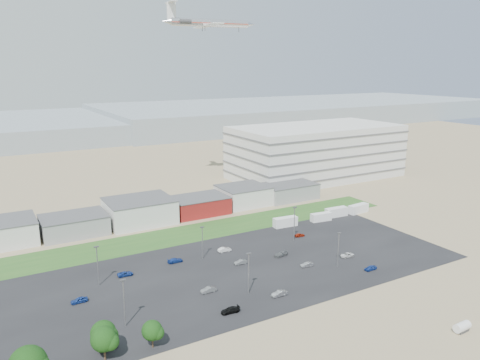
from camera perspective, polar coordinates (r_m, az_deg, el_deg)
ground at (r=109.00m, az=3.18°, el=-15.12°), size 700.00×700.00×0.00m
parking_lot at (r=126.58m, az=0.11°, el=-10.81°), size 120.00×50.00×0.01m
grass_strip at (r=151.29m, az=-7.66°, el=-6.74°), size 160.00×16.00×0.02m
hills_backdrop at (r=408.36m, az=-16.62°, el=6.36°), size 700.00×200.00×9.00m
building_row at (r=162.36m, az=-15.85°, el=-4.23°), size 170.00×20.00×8.00m
parking_garage at (r=229.06m, az=9.24°, el=3.44°), size 80.00×40.00×25.00m
storage_tank_nw at (r=109.13m, az=25.44°, el=-15.84°), size 3.73×1.94×2.21m
box_trailer_a at (r=158.65m, az=5.54°, el=-5.10°), size 8.57×3.33×3.14m
box_trailer_b at (r=165.85m, az=9.84°, el=-4.47°), size 7.71×3.17×2.81m
box_trailer_c at (r=171.74m, az=11.66°, el=-3.85°), size 8.65×3.17×3.19m
box_trailer_d at (r=177.70m, az=14.24°, el=-3.40°), size 8.66×3.52×3.16m
tree_mid at (r=93.25m, az=-16.27°, el=-18.38°), size 5.07×5.07×7.61m
tree_right at (r=95.02m, az=-16.31°, el=-17.74°), size 5.06×5.06×7.59m
tree_near at (r=95.07m, az=-10.67°, el=-17.81°), size 4.23×4.23×6.35m
lightpole_front_l at (r=101.92m, az=-13.94°, el=-14.36°), size 1.23×0.51×10.47m
lightpole_front_m at (r=112.03m, az=1.06°, el=-11.32°), size 1.20×0.50×10.24m
lightpole_front_r at (r=128.99m, az=11.88°, el=-8.31°), size 1.13×0.47×9.63m
lightpole_back_l at (r=121.01m, az=-16.96°, el=-10.00°), size 1.20×0.50×10.20m
lightpole_back_m at (r=131.64m, az=-4.60°, el=-7.64°), size 1.11×0.46×9.41m
lightpole_back_r at (r=144.91m, az=6.64°, el=-5.36°), size 1.28×0.53×10.86m
airliner at (r=204.14m, az=-3.69°, el=18.57°), size 43.88×32.91×11.95m
parked_car_0 at (r=137.27m, az=12.90°, el=-8.91°), size 4.16×2.28×1.10m
parked_car_1 at (r=128.96m, az=8.15°, el=-10.19°), size 3.69×1.70×1.17m
parked_car_2 at (r=130.43m, az=15.63°, el=-10.29°), size 3.62×1.48×1.23m
parked_car_3 at (r=106.08m, az=-1.20°, el=-15.58°), size 4.39×2.07×1.24m
parked_car_4 at (r=114.74m, az=-3.86°, el=-13.20°), size 3.98×1.42×1.31m
parked_car_5 at (r=115.97m, az=-19.02°, el=-13.67°), size 3.78×1.56×1.28m
parked_car_6 at (r=131.52m, az=-7.91°, el=-9.68°), size 4.26×1.73×1.24m
parked_car_7 at (r=129.31m, az=0.09°, el=-9.97°), size 3.69×1.32×1.21m
parked_car_8 at (r=150.17m, az=7.28°, el=-6.66°), size 3.44×1.60×1.14m
parked_car_9 at (r=126.13m, az=-13.82°, el=-11.05°), size 4.11×2.11×1.11m
parked_car_10 at (r=97.93m, az=-15.89°, el=-18.88°), size 4.31×2.12×1.20m
parked_car_11 at (r=137.54m, az=-1.90°, el=-8.46°), size 3.98×1.50×1.30m
parked_car_12 at (r=134.94m, az=5.01°, el=-8.98°), size 4.48×2.31×1.24m
parked_car_13 at (r=113.12m, az=4.80°, el=-13.64°), size 3.95×1.42×1.30m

